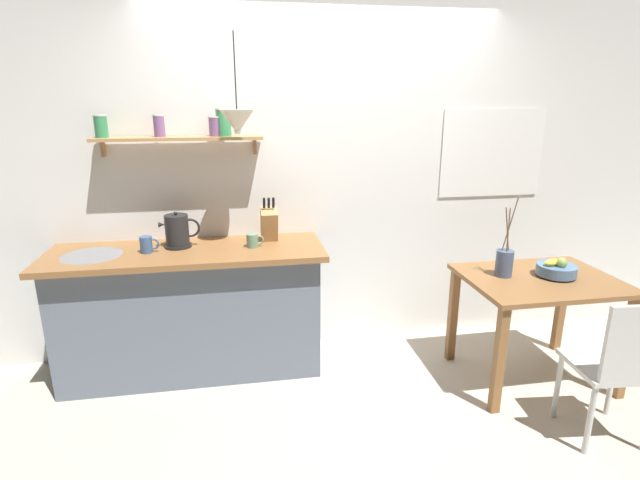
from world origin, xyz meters
TOP-DOWN VIEW (x-y plane):
  - ground_plane at (0.00, 0.00)m, footprint 14.00×14.00m
  - back_wall at (0.21, 0.65)m, footprint 6.80×0.11m
  - kitchen_counter at (-1.00, 0.32)m, footprint 1.83×0.63m
  - wall_shelf at (-0.98, 0.49)m, footprint 1.11×0.20m
  - dining_table at (1.31, -0.18)m, footprint 0.98×0.75m
  - dining_chair_near at (1.36, -0.88)m, footprint 0.44×0.42m
  - fruit_bowl at (1.42, -0.18)m, footprint 0.25×0.25m
  - twig_vase at (1.08, -0.11)m, footprint 0.11×0.11m
  - electric_kettle at (-1.06, 0.37)m, footprint 0.27×0.18m
  - knife_block at (-0.43, 0.43)m, footprint 0.11×0.19m
  - coffee_mug_by_sink at (-1.25, 0.28)m, footprint 0.12×0.08m
  - coffee_mug_spare at (-0.56, 0.28)m, footprint 0.12×0.08m
  - pendant_lamp at (-0.63, 0.25)m, footprint 0.22×0.22m

SIDE VIEW (x-z plane):
  - ground_plane at x=0.00m, z-range 0.00..0.00m
  - kitchen_counter at x=-1.00m, z-range 0.01..0.92m
  - dining_chair_near at x=1.36m, z-range 0.05..0.94m
  - dining_table at x=1.31m, z-range 0.25..1.00m
  - fruit_bowl at x=1.42m, z-range 0.73..0.87m
  - twig_vase at x=1.08m, z-range 0.57..1.11m
  - coffee_mug_spare at x=-0.56m, z-range 0.91..1.01m
  - coffee_mug_by_sink at x=-1.25m, z-range 0.91..1.02m
  - electric_kettle at x=-1.06m, z-range 0.90..1.15m
  - knife_block at x=-0.43m, z-range 0.88..1.20m
  - back_wall at x=0.21m, z-range 0.00..2.70m
  - wall_shelf at x=-0.98m, z-range 1.52..1.83m
  - pendant_lamp at x=-0.63m, z-range 1.45..2.05m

